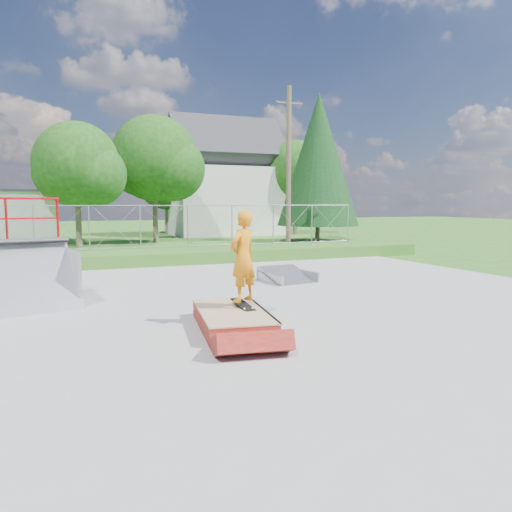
{
  "coord_description": "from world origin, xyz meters",
  "views": [
    {
      "loc": [
        -3.45,
        -10.23,
        2.38
      ],
      "look_at": [
        1.16,
        0.89,
        1.1
      ],
      "focal_mm": 35.0,
      "sensor_mm": 36.0,
      "label": 1
    }
  ],
  "objects_px": {
    "flat_bank_ramp": "(288,276)",
    "grind_box": "(232,320)",
    "quarter_pipe": "(14,254)",
    "skater": "(243,260)"
  },
  "relations": [
    {
      "from": "flat_bank_ramp",
      "to": "skater",
      "type": "relative_size",
      "value": 0.83
    },
    {
      "from": "grind_box",
      "to": "quarter_pipe",
      "type": "relative_size",
      "value": 1.07
    },
    {
      "from": "flat_bank_ramp",
      "to": "skater",
      "type": "height_order",
      "value": "skater"
    },
    {
      "from": "grind_box",
      "to": "skater",
      "type": "relative_size",
      "value": 1.54
    },
    {
      "from": "quarter_pipe",
      "to": "grind_box",
      "type": "bearing_deg",
      "value": -53.24
    },
    {
      "from": "flat_bank_ramp",
      "to": "grind_box",
      "type": "bearing_deg",
      "value": -135.79
    },
    {
      "from": "grind_box",
      "to": "quarter_pipe",
      "type": "xyz_separation_m",
      "value": [
        -3.86,
        3.55,
        1.07
      ]
    },
    {
      "from": "grind_box",
      "to": "quarter_pipe",
      "type": "height_order",
      "value": "quarter_pipe"
    },
    {
      "from": "grind_box",
      "to": "flat_bank_ramp",
      "type": "bearing_deg",
      "value": 62.56
    },
    {
      "from": "quarter_pipe",
      "to": "flat_bank_ramp",
      "type": "relative_size",
      "value": 1.75
    }
  ]
}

